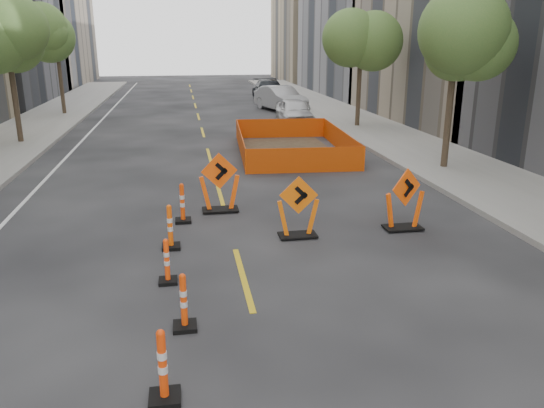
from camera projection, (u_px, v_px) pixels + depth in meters
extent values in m
plane|color=black|center=(279.00, 406.00, 6.94)|extent=(140.00, 140.00, 0.00)
cube|color=gray|center=(458.00, 167.00, 19.67)|extent=(4.00, 90.00, 0.15)
cube|color=tan|center=(331.00, 10.00, 62.50)|extent=(12.00, 14.00, 16.00)
cylinder|color=#382B1E|center=(17.00, 110.00, 23.95)|extent=(0.24, 0.24, 3.15)
sphere|color=#3F7331|center=(7.00, 41.00, 23.07)|extent=(2.80, 2.80, 2.80)
cylinder|color=#382B1E|center=(62.00, 90.00, 33.37)|extent=(0.24, 0.24, 3.15)
sphere|color=#3F7331|center=(56.00, 41.00, 32.49)|extent=(2.80, 2.80, 2.80)
cylinder|color=#382B1E|center=(447.00, 128.00, 19.13)|extent=(0.24, 0.24, 3.15)
sphere|color=#3F7331|center=(456.00, 42.00, 18.25)|extent=(2.80, 2.80, 2.80)
cylinder|color=#382B1E|center=(358.00, 99.00, 28.55)|extent=(0.24, 0.24, 3.15)
sphere|color=#3F7331|center=(361.00, 41.00, 27.67)|extent=(2.80, 2.80, 2.80)
imported|color=silver|center=(294.00, 111.00, 30.11)|extent=(1.82, 4.30, 1.45)
imported|color=#A5A5AA|center=(280.00, 98.00, 35.86)|extent=(3.12, 5.30, 1.65)
imported|color=black|center=(269.00, 91.00, 41.47)|extent=(2.50, 5.72, 1.64)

